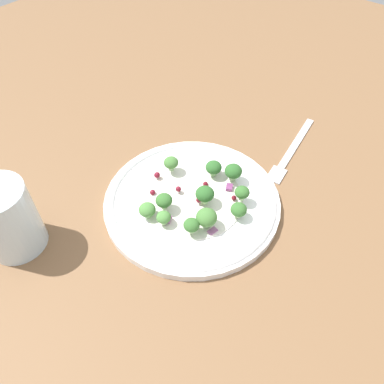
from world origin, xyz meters
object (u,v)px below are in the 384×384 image
at_px(broccoli_floret_1, 147,210).
at_px(water_glass, 7,219).
at_px(broccoli_floret_2, 192,225).
at_px(fork, 290,152).
at_px(broccoli_floret_0, 171,163).
at_px(plate, 192,200).

distance_m(broccoli_floret_1, water_glass, 0.18).
bearing_deg(water_glass, broccoli_floret_2, -49.43).
bearing_deg(broccoli_floret_1, fork, -18.21).
xyz_separation_m(fork, water_glass, (-0.40, 0.20, 0.05)).
bearing_deg(fork, broccoli_floret_0, 145.47).
relative_size(plate, fork, 1.41).
distance_m(plate, water_glass, 0.25).
height_order(plate, broccoli_floret_1, broccoli_floret_1).
bearing_deg(fork, plate, 163.24).
height_order(broccoli_floret_2, fork, broccoli_floret_2).
bearing_deg(broccoli_floret_2, fork, -4.55).
xyz_separation_m(plate, broccoli_floret_2, (-0.05, -0.04, 0.02)).
relative_size(plate, broccoli_floret_1, 10.84).
bearing_deg(plate, broccoli_floret_0, 69.35).
xyz_separation_m(plate, water_glass, (-0.20, 0.14, 0.04)).
bearing_deg(broccoli_floret_2, broccoli_floret_1, 103.93).
bearing_deg(broccoli_floret_2, plate, 38.46).
bearing_deg(broccoli_floret_2, broccoli_floret_0, 54.01).
xyz_separation_m(broccoli_floret_0, broccoli_floret_2, (-0.07, -0.10, -0.00)).
bearing_deg(broccoli_floret_1, plate, -22.38).
height_order(broccoli_floret_2, water_glass, water_glass).
height_order(plate, broccoli_floret_2, broccoli_floret_2).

